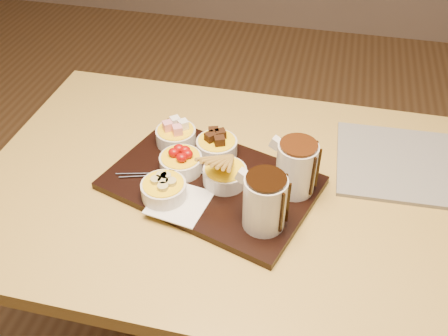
% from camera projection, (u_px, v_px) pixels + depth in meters
% --- Properties ---
extents(dining_table, '(1.20, 0.80, 0.75)m').
position_uv_depth(dining_table, '(234.00, 213.00, 1.23)').
color(dining_table, '#B99945').
rests_on(dining_table, ground).
extents(serving_board, '(0.53, 0.42, 0.02)m').
position_uv_depth(serving_board, '(211.00, 183.00, 1.15)').
color(serving_board, black).
rests_on(serving_board, dining_table).
extents(napkin, '(0.14, 0.14, 0.00)m').
position_uv_depth(napkin, '(179.00, 203.00, 1.09)').
color(napkin, white).
rests_on(napkin, serving_board).
extents(bowl_marshmallows, '(0.10, 0.10, 0.04)m').
position_uv_depth(bowl_marshmallows, '(176.00, 136.00, 1.24)').
color(bowl_marshmallows, silver).
rests_on(bowl_marshmallows, serving_board).
extents(bowl_cake, '(0.10, 0.10, 0.04)m').
position_uv_depth(bowl_cake, '(217.00, 147.00, 1.21)').
color(bowl_cake, silver).
rests_on(bowl_cake, serving_board).
extents(bowl_strawberries, '(0.10, 0.10, 0.04)m').
position_uv_depth(bowl_strawberries, '(181.00, 163.00, 1.16)').
color(bowl_strawberries, silver).
rests_on(bowl_strawberries, serving_board).
extents(bowl_biscotti, '(0.10, 0.10, 0.04)m').
position_uv_depth(bowl_biscotti, '(225.00, 176.00, 1.13)').
color(bowl_biscotti, silver).
rests_on(bowl_biscotti, serving_board).
extents(bowl_bananas, '(0.10, 0.10, 0.04)m').
position_uv_depth(bowl_bananas, '(164.00, 190.00, 1.09)').
color(bowl_bananas, silver).
rests_on(bowl_bananas, serving_board).
extents(pitcher_dark_chocolate, '(0.11, 0.11, 0.12)m').
position_uv_depth(pitcher_dark_chocolate, '(265.00, 203.00, 1.00)').
color(pitcher_dark_chocolate, silver).
rests_on(pitcher_dark_chocolate, serving_board).
extents(pitcher_milk_chocolate, '(0.11, 0.11, 0.12)m').
position_uv_depth(pitcher_milk_chocolate, '(296.00, 168.00, 1.08)').
color(pitcher_milk_chocolate, silver).
rests_on(pitcher_milk_chocolate, serving_board).
extents(fondue_skewers, '(0.09, 0.26, 0.01)m').
position_uv_depth(fondue_skewers, '(172.00, 173.00, 1.16)').
color(fondue_skewers, silver).
rests_on(fondue_skewers, serving_board).
extents(newspaper, '(0.36, 0.30, 0.01)m').
position_uv_depth(newspaper, '(411.00, 165.00, 1.21)').
color(newspaper, beige).
rests_on(newspaper, dining_table).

